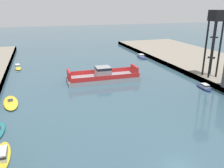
# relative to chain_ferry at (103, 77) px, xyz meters

# --- Properties ---
(ground_plane) EXTENTS (400.00, 400.00, 0.00)m
(ground_plane) POSITION_rel_chain_ferry_xyz_m (-0.44, -35.39, -1.11)
(ground_plane) COLOR #385666
(chain_ferry) EXTENTS (18.16, 6.47, 3.64)m
(chain_ferry) POSITION_rel_chain_ferry_xyz_m (0.00, 0.00, 0.00)
(chain_ferry) COLOR #939399
(chain_ferry) RESTS_ON ground
(moored_boat_near_left) EXTENTS (2.48, 5.69, 1.31)m
(moored_boat_near_left) POSITION_rel_chain_ferry_xyz_m (-21.40, 19.32, -0.63)
(moored_boat_near_left) COLOR yellow
(moored_boat_near_left) RESTS_ON ground
(moored_boat_near_right) EXTENTS (2.20, 5.46, 1.25)m
(moored_boat_near_right) POSITION_rel_chain_ferry_xyz_m (20.54, -12.96, -0.65)
(moored_boat_near_right) COLOR navy
(moored_boat_near_right) RESTS_ON ground
(moored_boat_mid_left) EXTENTS (2.22, 7.13, 1.40)m
(moored_boat_mid_left) POSITION_rel_chain_ferry_xyz_m (-20.87, -27.13, -0.59)
(moored_boat_mid_left) COLOR yellow
(moored_boat_mid_left) RESTS_ON ground
(moored_boat_mid_right) EXTENTS (3.72, 8.20, 1.07)m
(moored_boat_mid_right) POSITION_rel_chain_ferry_xyz_m (-21.23, -8.87, -0.81)
(moored_boat_mid_right) COLOR yellow
(moored_boat_mid_right) RESTS_ON ground
(moored_boat_upstream_a) EXTENTS (2.34, 7.14, 1.18)m
(moored_boat_upstream_a) POSITION_rel_chain_ferry_xyz_m (20.71, 22.20, -0.67)
(moored_boat_upstream_a) COLOR navy
(moored_boat_upstream_a) RESTS_ON ground
(crane_tower) EXTENTS (2.96, 2.96, 16.02)m
(crane_tower) POSITION_rel_chain_ferry_xyz_m (25.64, -8.09, 12.28)
(crane_tower) COLOR black
(crane_tower) RESTS_ON quay_right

